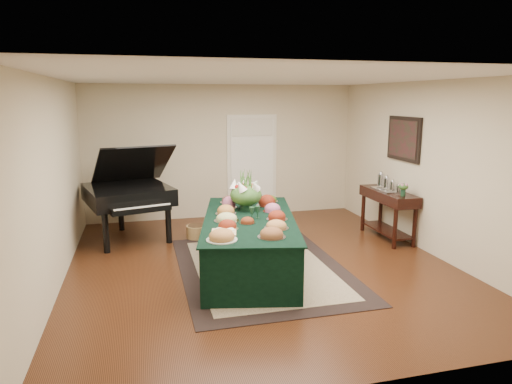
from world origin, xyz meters
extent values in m
plane|color=black|center=(0.00, 0.00, 0.00)|extent=(6.00, 6.00, 0.00)
cube|color=black|center=(-0.02, -0.12, 0.01)|extent=(2.33, 3.26, 0.01)
cube|color=beige|center=(-0.02, -0.12, 0.01)|extent=(1.86, 2.80, 0.01)
cube|color=silver|center=(0.60, 2.98, 1.05)|extent=(1.05, 0.04, 2.10)
cube|color=white|center=(0.60, 2.96, 1.00)|extent=(0.90, 0.06, 2.00)
cube|color=black|center=(-0.20, -0.08, 0.37)|extent=(1.74, 2.83, 0.75)
cube|color=black|center=(-0.20, -0.08, 0.75)|extent=(1.81, 2.90, 0.02)
cylinder|color=#BABAC3|center=(-0.29, -0.37, 0.77)|extent=(0.23, 0.23, 0.01)
ellipsoid|color=maroon|center=(-0.29, -0.37, 0.80)|extent=(0.19, 0.19, 0.06)
cylinder|color=#BABAC3|center=(0.22, 0.17, 0.77)|extent=(0.29, 0.29, 0.01)
ellipsoid|color=#CC668F|center=(0.22, 0.17, 0.82)|extent=(0.24, 0.24, 0.09)
cylinder|color=#BABAC3|center=(-0.54, -0.18, 0.77)|extent=(0.35, 0.35, 0.01)
ellipsoid|color=#DAD988|center=(-0.54, -0.18, 0.81)|extent=(0.29, 0.29, 0.08)
cylinder|color=#BABAC3|center=(-0.48, 0.21, 0.77)|extent=(0.31, 0.31, 0.01)
ellipsoid|color=#C9813A|center=(-0.48, 0.21, 0.82)|extent=(0.25, 0.25, 0.10)
cylinder|color=#ACB6AC|center=(-0.36, 0.58, 0.77)|extent=(0.25, 0.25, 0.01)
ellipsoid|color=#CC668F|center=(-0.36, 0.58, 0.84)|extent=(0.21, 0.21, 0.12)
cylinder|color=#BABAC3|center=(-0.61, -0.58, 0.77)|extent=(0.29, 0.29, 0.01)
ellipsoid|color=maroon|center=(-0.61, -0.58, 0.82)|extent=(0.24, 0.24, 0.09)
cylinder|color=#BABAC3|center=(0.02, -0.70, 0.77)|extent=(0.32, 0.32, 0.01)
ellipsoid|color=#CB8648|center=(0.02, -0.70, 0.81)|extent=(0.27, 0.27, 0.08)
cylinder|color=#BABAC3|center=(-0.29, 0.92, 0.77)|extent=(0.29, 0.29, 0.01)
ellipsoid|color=brown|center=(-0.29, 0.92, 0.81)|extent=(0.24, 0.24, 0.08)
cylinder|color=#ACB6AC|center=(-0.76, -1.01, 0.77)|extent=(0.38, 0.38, 0.01)
ellipsoid|color=#CB8648|center=(-0.76, -1.01, 0.82)|extent=(0.31, 0.31, 0.10)
cylinder|color=#BABAC3|center=(0.15, -0.28, 0.77)|extent=(0.30, 0.30, 0.01)
ellipsoid|color=maroon|center=(0.15, -0.28, 0.82)|extent=(0.25, 0.25, 0.09)
cylinder|color=#BABAC3|center=(-0.02, 0.84, 0.77)|extent=(0.31, 0.31, 0.01)
ellipsoid|color=#CC668F|center=(-0.02, 0.84, 0.81)|extent=(0.25, 0.25, 0.08)
cylinder|color=#BABAC3|center=(0.38, 0.83, 0.77)|extent=(0.26, 0.26, 0.01)
ellipsoid|color=#466319|center=(0.38, 0.83, 0.81)|extent=(0.21, 0.21, 0.07)
cylinder|color=#BABAC3|center=(-0.15, -1.05, 0.77)|extent=(0.35, 0.35, 0.01)
ellipsoid|color=brown|center=(-0.15, -1.05, 0.82)|extent=(0.29, 0.29, 0.09)
cylinder|color=#BABAC3|center=(0.25, 0.57, 0.77)|extent=(0.33, 0.33, 0.01)
ellipsoid|color=maroon|center=(0.25, 0.57, 0.84)|extent=(0.27, 0.27, 0.12)
cube|color=tan|center=(-0.68, -0.73, 0.77)|extent=(0.37, 0.37, 0.02)
ellipsoid|color=white|center=(-0.73, -0.68, 0.82)|extent=(0.14, 0.14, 0.08)
ellipsoid|color=white|center=(-0.59, -0.69, 0.81)|extent=(0.12, 0.12, 0.07)
cube|color=orange|center=(-0.65, -0.82, 0.81)|extent=(0.10, 0.08, 0.05)
cylinder|color=#153422|center=(-0.14, 0.39, 0.86)|extent=(0.19, 0.19, 0.19)
ellipsoid|color=#345F26|center=(-0.14, 0.39, 0.99)|extent=(0.48, 0.48, 0.31)
cylinder|color=black|center=(-2.25, 1.16, 0.33)|extent=(0.10, 0.10, 0.66)
cylinder|color=black|center=(-1.25, 1.43, 0.33)|extent=(0.10, 0.10, 0.66)
cylinder|color=black|center=(-2.06, 2.43, 0.33)|extent=(0.10, 0.10, 0.66)
cube|color=black|center=(-1.89, 1.84, 0.80)|extent=(1.64, 1.71, 0.28)
cube|color=black|center=(-1.68, 1.07, 0.71)|extent=(0.97, 0.46, 0.10)
cube|color=black|center=(-1.79, 2.03, 1.29)|extent=(1.49, 1.32, 0.73)
cylinder|color=olive|center=(-0.75, 1.58, 0.11)|extent=(0.36, 0.36, 0.23)
cylinder|color=black|center=(2.31, 0.19, 0.34)|extent=(0.07, 0.07, 0.67)
cylinder|color=black|center=(2.68, 0.19, 0.34)|extent=(0.07, 0.07, 0.67)
cylinder|color=black|center=(2.31, 1.29, 0.34)|extent=(0.07, 0.07, 0.67)
cylinder|color=black|center=(2.68, 1.29, 0.34)|extent=(0.07, 0.07, 0.67)
cube|color=black|center=(2.50, 0.74, 0.76)|extent=(0.45, 1.31, 0.18)
cube|color=black|center=(2.50, 0.74, 0.15)|extent=(0.38, 1.15, 0.03)
cube|color=#BABAC3|center=(2.50, 0.81, 0.86)|extent=(0.34, 0.58, 0.02)
cylinder|color=#153422|center=(2.50, 0.31, 0.91)|extent=(0.08, 0.08, 0.12)
ellipsoid|color=#C47F95|center=(2.50, 0.31, 1.02)|extent=(0.18, 0.18, 0.12)
cube|color=black|center=(2.72, 0.74, 1.75)|extent=(0.04, 0.95, 0.75)
cube|color=#46121E|center=(2.69, 0.74, 1.75)|extent=(0.01, 0.82, 0.62)
camera|label=1|loc=(-1.67, -6.18, 2.43)|focal=32.00mm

